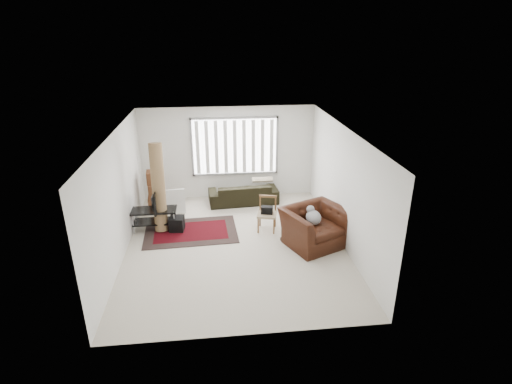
{
  "coord_description": "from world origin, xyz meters",
  "views": [
    {
      "loc": [
        -0.42,
        -8.2,
        4.69
      ],
      "look_at": [
        0.56,
        0.65,
        1.05
      ],
      "focal_mm": 28.0,
      "sensor_mm": 36.0,
      "label": 1
    }
  ],
  "objects_px": {
    "side_chair": "(267,212)",
    "tv_stand": "(154,215)",
    "armchair": "(315,224)",
    "sofa": "(243,190)",
    "moving_boxes": "(156,193)"
  },
  "relations": [
    {
      "from": "side_chair",
      "to": "tv_stand",
      "type": "bearing_deg",
      "value": -172.91
    },
    {
      "from": "tv_stand",
      "to": "side_chair",
      "type": "height_order",
      "value": "side_chair"
    },
    {
      "from": "tv_stand",
      "to": "armchair",
      "type": "height_order",
      "value": "armchair"
    },
    {
      "from": "sofa",
      "to": "side_chair",
      "type": "distance_m",
      "value": 1.82
    },
    {
      "from": "moving_boxes",
      "to": "armchair",
      "type": "bearing_deg",
      "value": -30.23
    },
    {
      "from": "sofa",
      "to": "side_chair",
      "type": "height_order",
      "value": "side_chair"
    },
    {
      "from": "side_chair",
      "to": "armchair",
      "type": "relative_size",
      "value": 0.5
    },
    {
      "from": "tv_stand",
      "to": "moving_boxes",
      "type": "relative_size",
      "value": 0.94
    },
    {
      "from": "moving_boxes",
      "to": "sofa",
      "type": "distance_m",
      "value": 2.44
    },
    {
      "from": "moving_boxes",
      "to": "side_chair",
      "type": "xyz_separation_m",
      "value": [
        2.86,
        -1.43,
        -0.07
      ]
    },
    {
      "from": "armchair",
      "to": "side_chair",
      "type": "bearing_deg",
      "value": 116.73
    },
    {
      "from": "moving_boxes",
      "to": "sofa",
      "type": "xyz_separation_m",
      "value": [
        2.41,
        0.33,
        -0.16
      ]
    },
    {
      "from": "tv_stand",
      "to": "sofa",
      "type": "relative_size",
      "value": 0.56
    },
    {
      "from": "tv_stand",
      "to": "armchair",
      "type": "distance_m",
      "value": 3.96
    },
    {
      "from": "tv_stand",
      "to": "moving_boxes",
      "type": "bearing_deg",
      "value": 93.58
    }
  ]
}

